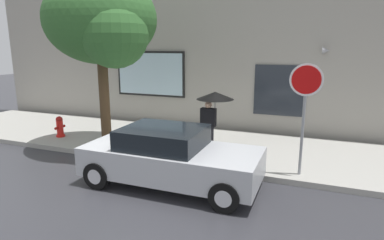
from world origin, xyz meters
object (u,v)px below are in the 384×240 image
street_tree (103,23)px  stop_sign (305,98)px  parked_car (170,157)px  fire_hydrant (60,127)px  pedestrian_with_umbrella (213,103)px

street_tree → stop_sign: bearing=-3.2°
parked_car → fire_hydrant: parked_car is taller
parked_car → fire_hydrant: bearing=159.0°
fire_hydrant → stop_sign: (8.00, -0.59, 1.56)m
pedestrian_with_umbrella → stop_sign: size_ratio=0.67×
pedestrian_with_umbrella → stop_sign: (2.54, -0.94, 0.43)m
stop_sign → street_tree: bearing=176.8°
pedestrian_with_umbrella → fire_hydrant: bearing=-176.4°
parked_car → fire_hydrant: size_ratio=5.73×
fire_hydrant → street_tree: 4.07m
parked_car → street_tree: (-2.92, 1.71, 3.21)m
parked_car → pedestrian_with_umbrella: 2.52m
street_tree → fire_hydrant: bearing=173.2°
fire_hydrant → street_tree: size_ratio=0.14×
fire_hydrant → pedestrian_with_umbrella: size_ratio=0.40×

